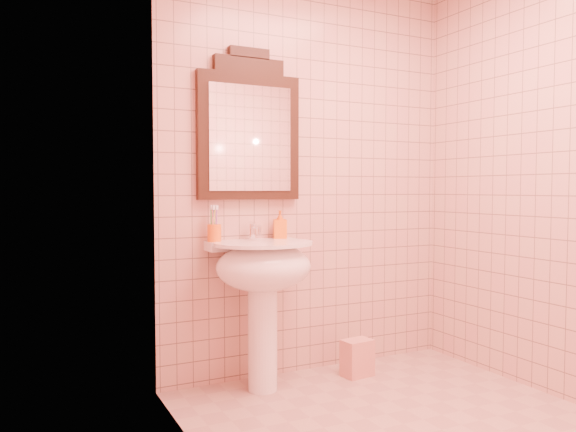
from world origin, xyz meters
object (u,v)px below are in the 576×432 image
toothbrush_cup (214,232)px  towel (357,358)px  soap_dispenser (280,224)px  mirror (249,130)px  pedestal_sink (263,277)px

toothbrush_cup → towel: size_ratio=0.81×
towel → toothbrush_cup: bearing=168.2°
toothbrush_cup → soap_dispenser: 0.43m
towel → soap_dispenser: bearing=157.0°
mirror → toothbrush_cup: bearing=-168.2°
pedestal_sink → soap_dispenser: (0.18, 0.16, 0.29)m
pedestal_sink → mirror: 0.88m
mirror → soap_dispenser: (0.18, -0.04, -0.57)m
pedestal_sink → toothbrush_cup: bearing=147.8°
pedestal_sink → mirror: bearing=90.0°
mirror → towel: (0.63, -0.23, -1.40)m
mirror → towel: mirror is taller
pedestal_sink → toothbrush_cup: 0.38m
soap_dispenser → mirror: bearing=-173.1°
soap_dispenser → towel: soap_dispenser is taller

